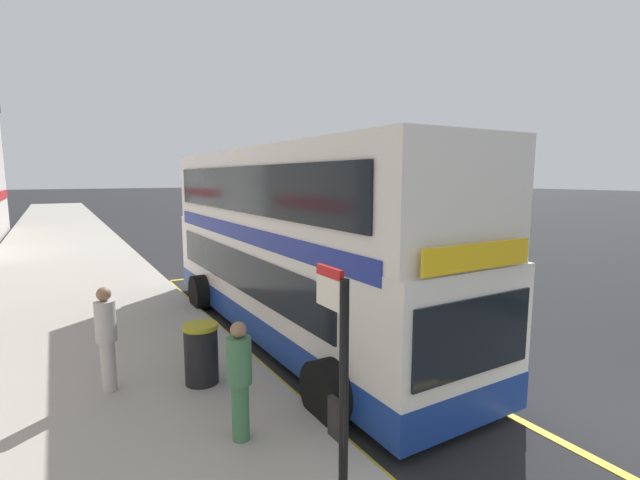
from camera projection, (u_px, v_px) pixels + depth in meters
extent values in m
plane|color=black|center=(171.00, 228.00, 33.25)|extent=(260.00, 260.00, 0.00)
cube|color=#A39E93|center=(62.00, 233.00, 29.72)|extent=(6.00, 76.00, 0.14)
cube|color=white|center=(292.00, 278.00, 10.87)|extent=(2.55, 10.93, 2.30)
cube|color=white|center=(292.00, 191.00, 10.58)|extent=(2.52, 10.72, 1.90)
cube|color=navy|center=(293.00, 312.00, 10.99)|extent=(2.57, 10.95, 0.60)
cube|color=navy|center=(292.00, 230.00, 10.71)|extent=(2.58, 10.06, 0.36)
cube|color=black|center=(235.00, 268.00, 10.52)|extent=(0.04, 8.75, 0.90)
cube|color=black|center=(239.00, 189.00, 9.92)|extent=(0.04, 9.62, 1.00)
cube|color=black|center=(475.00, 337.00, 6.16)|extent=(2.24, 0.04, 1.10)
cube|color=yellow|center=(479.00, 256.00, 6.00)|extent=(2.04, 0.04, 0.36)
cylinder|color=black|center=(330.00, 390.00, 6.95)|extent=(0.56, 1.00, 1.00)
cylinder|color=black|center=(455.00, 355.00, 8.32)|extent=(0.56, 1.00, 1.00)
cylinder|color=black|center=(202.00, 292.00, 12.87)|extent=(0.56, 1.00, 1.00)
cylinder|color=black|center=(288.00, 281.00, 14.24)|extent=(0.56, 1.00, 1.00)
cube|color=yellow|center=(237.00, 343.00, 10.28)|extent=(0.16, 14.49, 0.01)
cube|color=yellow|center=(334.00, 324.00, 11.61)|extent=(0.16, 14.49, 0.01)
cube|color=yellow|center=(204.00, 277.00, 17.06)|extent=(2.81, 0.16, 0.01)
cylinder|color=black|center=(344.00, 419.00, 4.25)|extent=(0.09, 0.09, 2.71)
cube|color=silver|center=(330.00, 292.00, 4.30)|extent=(0.05, 0.42, 0.30)
cube|color=red|center=(330.00, 272.00, 4.27)|extent=(0.05, 0.42, 0.10)
cube|color=black|center=(338.00, 420.00, 4.34)|extent=(0.06, 0.28, 0.40)
cube|color=#B2191E|center=(1.00, 196.00, 28.44)|extent=(0.08, 8.03, 0.56)
cube|color=navy|center=(232.00, 225.00, 29.67)|extent=(1.76, 4.20, 0.72)
cube|color=black|center=(233.00, 215.00, 29.50)|extent=(1.52, 1.90, 0.60)
cylinder|color=black|center=(213.00, 229.00, 30.36)|extent=(0.22, 0.60, 0.60)
cylinder|color=black|center=(239.00, 227.00, 31.30)|extent=(0.22, 0.60, 0.60)
cylinder|color=black|center=(225.00, 233.00, 28.14)|extent=(0.22, 0.60, 0.60)
cylinder|color=black|center=(253.00, 231.00, 29.08)|extent=(0.22, 0.60, 0.60)
cylinder|color=#3F724C|center=(240.00, 411.00, 6.22)|extent=(0.24, 0.24, 0.82)
cylinder|color=#3F724C|center=(239.00, 361.00, 6.12)|extent=(0.34, 0.34, 0.65)
sphere|color=#8C664C|center=(238.00, 330.00, 6.06)|extent=(0.22, 0.22, 0.22)
cylinder|color=#B7B2AD|center=(109.00, 366.00, 7.66)|extent=(0.24, 0.24, 0.88)
cylinder|color=#B7B2AD|center=(105.00, 321.00, 7.55)|extent=(0.34, 0.34, 0.70)
sphere|color=#8C664C|center=(104.00, 294.00, 7.48)|extent=(0.24, 0.24, 0.24)
cylinder|color=black|center=(201.00, 356.00, 7.95)|extent=(0.58, 0.58, 0.99)
cylinder|color=#A5991E|center=(200.00, 327.00, 7.87)|extent=(0.61, 0.61, 0.08)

